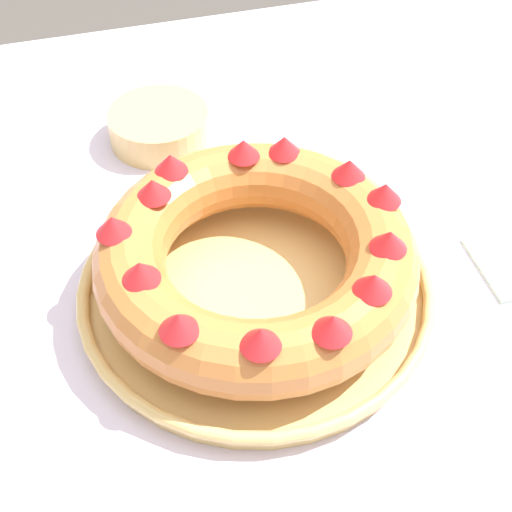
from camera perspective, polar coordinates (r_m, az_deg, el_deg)
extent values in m
cube|color=silver|center=(0.72, 0.27, -3.58)|extent=(1.44, 1.11, 0.03)
cylinder|color=brown|center=(1.52, 19.03, 6.55)|extent=(0.06, 0.06, 0.70)
cylinder|color=tan|center=(0.70, 0.00, -3.00)|extent=(0.33, 0.33, 0.01)
torus|color=tan|center=(0.69, 0.00, -2.27)|extent=(0.34, 0.34, 0.01)
torus|color=#C67538|center=(0.66, 0.00, 0.00)|extent=(0.30, 0.30, 0.07)
cone|color=red|center=(0.67, 10.25, 5.09)|extent=(0.04, 0.04, 0.02)
cone|color=red|center=(0.69, 7.46, 6.98)|extent=(0.04, 0.04, 0.02)
cone|color=red|center=(0.72, 2.28, 8.88)|extent=(0.05, 0.05, 0.02)
cone|color=red|center=(0.71, -1.01, 8.63)|extent=(0.04, 0.04, 0.02)
cone|color=red|center=(0.70, -6.83, 7.42)|extent=(0.04, 0.04, 0.02)
cone|color=red|center=(0.67, -8.26, 5.41)|extent=(0.03, 0.03, 0.02)
cone|color=red|center=(0.64, -11.38, 2.44)|extent=(0.05, 0.05, 0.02)
cone|color=red|center=(0.60, -9.24, -1.18)|extent=(0.04, 0.04, 0.02)
cone|color=red|center=(0.56, -6.20, -5.32)|extent=(0.05, 0.05, 0.02)
cone|color=red|center=(0.55, 0.38, -6.54)|extent=(0.05, 0.05, 0.02)
cone|color=red|center=(0.56, 6.14, -5.47)|extent=(0.05, 0.05, 0.02)
cone|color=red|center=(0.59, 9.39, -2.15)|extent=(0.04, 0.04, 0.02)
cone|color=red|center=(0.63, 10.63, 1.28)|extent=(0.04, 0.04, 0.02)
cylinder|color=tan|center=(0.89, -7.76, 10.25)|extent=(0.12, 0.12, 0.04)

